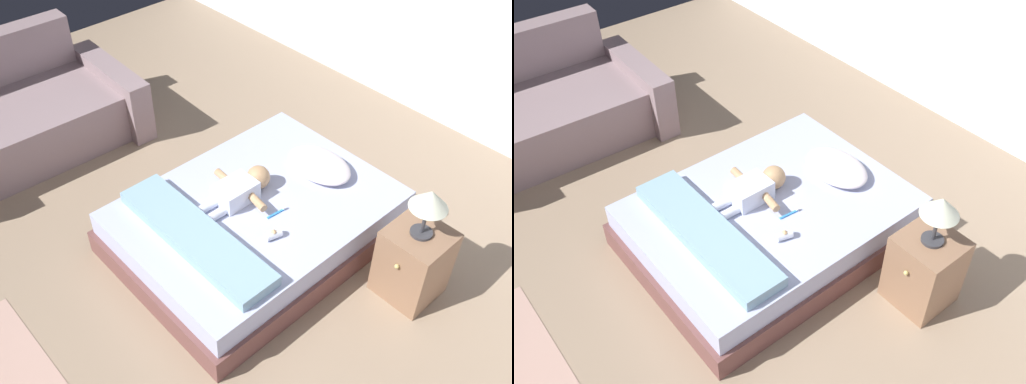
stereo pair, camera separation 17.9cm
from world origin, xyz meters
TOP-DOWN VIEW (x-y plane):
  - ground_plane at (0.00, 0.00)m, footprint 8.00×8.00m
  - bed at (-0.13, 0.69)m, footprint 1.42×1.90m
  - pillow at (-0.08, 1.27)m, footprint 0.52×0.36m
  - baby at (-0.25, 0.65)m, footprint 0.51×0.61m
  - toothbrush at (0.04, 0.72)m, footprint 0.03×0.16m
  - couch at (-2.33, -0.05)m, footprint 1.20×1.94m
  - nightstand at (0.89, 1.13)m, footprint 0.37×0.40m
  - lamp at (0.89, 1.13)m, footprint 0.23×0.23m
  - blanket at (-0.13, 0.16)m, footprint 1.28×0.31m
  - baby_bottle at (0.19, 0.55)m, footprint 0.08×0.12m

SIDE VIEW (x-z plane):
  - ground_plane at x=0.00m, z-range 0.00..0.00m
  - bed at x=-0.13m, z-range 0.00..0.35m
  - nightstand at x=0.89m, z-range 0.00..0.53m
  - couch at x=-2.33m, z-range -0.15..0.73m
  - toothbrush at x=0.04m, z-range 0.35..0.38m
  - baby_bottle at x=0.19m, z-range 0.35..0.43m
  - blanket at x=-0.13m, z-range 0.36..0.44m
  - pillow at x=-0.08m, z-range 0.36..0.47m
  - baby at x=-0.25m, z-range 0.35..0.51m
  - lamp at x=0.89m, z-range 0.62..0.97m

